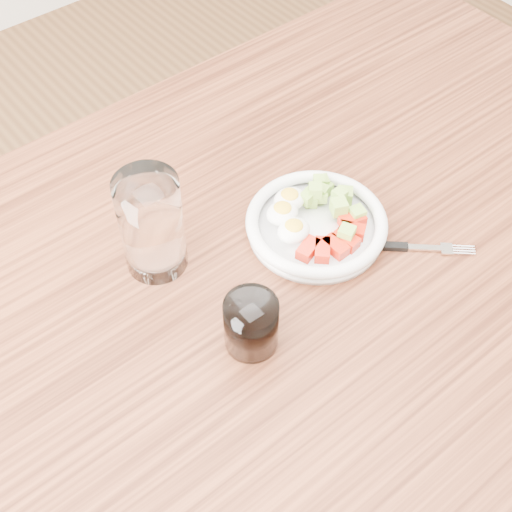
% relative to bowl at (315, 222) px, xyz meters
% --- Properties ---
extents(ground, '(4.00, 4.00, 0.00)m').
position_rel_bowl_xyz_m(ground, '(-0.10, -0.01, -0.79)').
color(ground, brown).
rests_on(ground, ground).
extents(dining_table, '(1.50, 0.90, 0.77)m').
position_rel_bowl_xyz_m(dining_table, '(-0.10, -0.01, -0.12)').
color(dining_table, brown).
rests_on(dining_table, ground).
extents(bowl, '(0.21, 0.21, 0.05)m').
position_rel_bowl_xyz_m(bowl, '(0.00, 0.00, 0.00)').
color(bowl, white).
rests_on(bowl, dining_table).
extents(fork, '(0.15, 0.13, 0.01)m').
position_rel_bowl_xyz_m(fork, '(0.07, -0.10, -0.01)').
color(fork, black).
rests_on(fork, dining_table).
extents(water_glass, '(0.09, 0.09, 0.15)m').
position_rel_bowl_xyz_m(water_glass, '(-0.21, 0.10, 0.06)').
color(water_glass, white).
rests_on(water_glass, dining_table).
extents(coffee_glass, '(0.07, 0.07, 0.08)m').
position_rel_bowl_xyz_m(coffee_glass, '(-0.19, -0.09, 0.02)').
color(coffee_glass, white).
rests_on(coffee_glass, dining_table).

